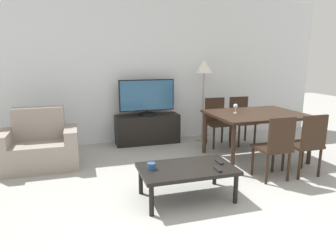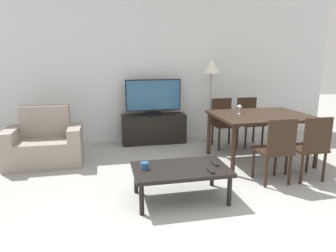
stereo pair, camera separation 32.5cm
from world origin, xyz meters
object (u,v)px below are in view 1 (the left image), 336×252
object	(u,v)px
dining_table	(256,117)
dining_chair_far_left	(217,119)
dining_chair_far	(241,118)
wine_glass_left	(236,107)
dining_chair_near	(275,145)
tv_stand	(147,129)
remote_secondary	(218,169)
remote_primary	(219,162)
floor_lamp	(204,71)
dining_chair_near_right	(307,142)
tv	(147,97)
coffee_table	(187,171)
armchair	(40,147)
cup_white_near	(151,166)

from	to	relation	value
dining_table	dining_chair_far_left	xyz separation A→B (m)	(-0.25, 0.84, -0.18)
dining_chair_far	wine_glass_left	distance (m)	1.02
dining_chair_near	dining_chair_far_left	world-z (taller)	same
tv_stand	dining_chair_far	distance (m)	1.74
remote_secondary	wine_glass_left	xyz separation A→B (m)	(0.90, 1.26, 0.45)
dining_chair_far	remote_primary	bearing A→B (deg)	-126.36
tv_stand	dining_chair_far_left	world-z (taller)	dining_chair_far_left
dining_table	floor_lamp	size ratio (longest dim) A/B	0.91
dining_chair_near	dining_chair_near_right	distance (m)	0.49
tv_stand	tv	bearing A→B (deg)	-90.00
tv_stand	dining_chair_near	distance (m)	2.48
tv	dining_chair_far	bearing A→B (deg)	-16.04
dining_chair_far	coffee_table	bearing A→B (deg)	-133.44
dining_table	remote_primary	xyz separation A→B (m)	(-1.10, -0.98, -0.27)
tv	remote_primary	xyz separation A→B (m)	(0.32, -2.31, -0.48)
dining_chair_near	tv	bearing A→B (deg)	118.43
armchair	dining_chair_far_left	world-z (taller)	armchair
dining_chair_far	cup_white_near	size ratio (longest dim) A/B	9.27
coffee_table	dining_chair_near	distance (m)	1.28
tv_stand	floor_lamp	distance (m)	1.50
dining_table	dining_chair_near_right	distance (m)	0.90
coffee_table	dining_table	bearing A→B (deg)	33.70
dining_chair_near	cup_white_near	world-z (taller)	dining_chair_near
tv_stand	dining_chair_far	xyz separation A→B (m)	(1.66, -0.48, 0.21)
dining_table	cup_white_near	bearing A→B (deg)	-153.38
tv_stand	remote_primary	bearing A→B (deg)	-82.15
dining_chair_far_left	dining_chair_far	bearing A→B (deg)	0.00
remote_primary	remote_secondary	xyz separation A→B (m)	(-0.12, -0.20, 0.00)
dining_chair_far_left	cup_white_near	world-z (taller)	dining_chair_far_left
cup_white_near	dining_chair_far	bearing A→B (deg)	39.95
dining_chair_far_left	remote_primary	distance (m)	2.02
dining_chair_far	dining_chair_far_left	bearing A→B (deg)	180.00
tv_stand	armchair	bearing A→B (deg)	-156.45
tv_stand	wine_glass_left	bearing A→B (deg)	-48.82
dining_chair_far	remote_secondary	bearing A→B (deg)	-125.80
dining_chair_near	dining_chair_far_left	xyz separation A→B (m)	(0.00, 1.69, 0.00)
dining_chair_near	wine_glass_left	bearing A→B (deg)	94.73
coffee_table	remote_secondary	size ratio (longest dim) A/B	7.04
armchair	floor_lamp	xyz separation A→B (m)	(2.84, 0.67, 1.02)
tv_stand	dining_chair_far	size ratio (longest dim) A/B	1.37
floor_lamp	wine_glass_left	world-z (taller)	floor_lamp
coffee_table	dining_chair_near	xyz separation A→B (m)	(1.26, 0.16, 0.14)
dining_chair_far	remote_secondary	size ratio (longest dim) A/B	5.69
dining_chair_far_left	dining_chair_near	bearing A→B (deg)	-90.00
dining_chair_near	floor_lamp	distance (m)	2.24
dining_chair_near	remote_primary	bearing A→B (deg)	-170.81
coffee_table	dining_chair_near_right	distance (m)	1.76
dining_chair_near_right	remote_primary	bearing A→B (deg)	-174.13
dining_chair_near_right	remote_secondary	bearing A→B (deg)	-166.84
dining_chair_near	tv_stand	bearing A→B (deg)	118.40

